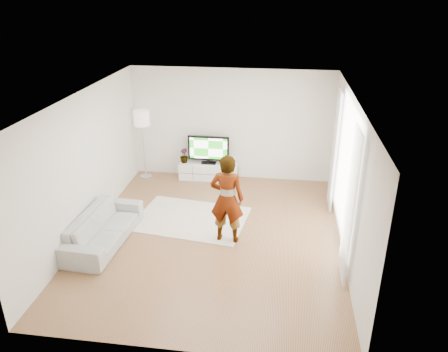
# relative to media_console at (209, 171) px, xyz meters

# --- Properties ---
(floor) EXTENTS (6.00, 6.00, 0.00)m
(floor) POSITION_rel_media_console_xyz_m (0.55, -2.76, -0.21)
(floor) COLOR #A4744A
(floor) RESTS_ON ground
(ceiling) EXTENTS (6.00, 6.00, 0.00)m
(ceiling) POSITION_rel_media_console_xyz_m (0.55, -2.76, 2.59)
(ceiling) COLOR white
(ceiling) RESTS_ON wall_back
(wall_left) EXTENTS (0.02, 6.00, 2.80)m
(wall_left) POSITION_rel_media_console_xyz_m (-1.95, -2.76, 1.19)
(wall_left) COLOR silver
(wall_left) RESTS_ON floor
(wall_right) EXTENTS (0.02, 6.00, 2.80)m
(wall_right) POSITION_rel_media_console_xyz_m (3.05, -2.76, 1.19)
(wall_right) COLOR silver
(wall_right) RESTS_ON floor
(wall_back) EXTENTS (5.00, 0.02, 2.80)m
(wall_back) POSITION_rel_media_console_xyz_m (0.55, 0.24, 1.19)
(wall_back) COLOR silver
(wall_back) RESTS_ON floor
(wall_front) EXTENTS (5.00, 0.02, 2.80)m
(wall_front) POSITION_rel_media_console_xyz_m (0.55, -5.76, 1.19)
(wall_front) COLOR silver
(wall_front) RESTS_ON floor
(window) EXTENTS (0.01, 2.60, 2.50)m
(window) POSITION_rel_media_console_xyz_m (3.03, -2.46, 1.24)
(window) COLOR white
(window) RESTS_ON wall_right
(curtain_near) EXTENTS (0.04, 0.70, 2.60)m
(curtain_near) POSITION_rel_media_console_xyz_m (2.95, -3.76, 1.14)
(curtain_near) COLOR white
(curtain_near) RESTS_ON floor
(curtain_far) EXTENTS (0.04, 0.70, 2.60)m
(curtain_far) POSITION_rel_media_console_xyz_m (2.95, -1.16, 1.14)
(curtain_far) COLOR white
(curtain_far) RESTS_ON floor
(media_console) EXTENTS (1.49, 0.42, 0.42)m
(media_console) POSITION_rel_media_console_xyz_m (0.00, 0.00, 0.00)
(media_console) COLOR white
(media_console) RESTS_ON floor
(television) EXTENTS (1.04, 0.20, 0.72)m
(television) POSITION_rel_media_console_xyz_m (0.00, 0.03, 0.60)
(television) COLOR black
(television) RESTS_ON media_console
(game_console) EXTENTS (0.06, 0.15, 0.20)m
(game_console) POSITION_rel_media_console_xyz_m (0.65, -0.00, 0.31)
(game_console) COLOR white
(game_console) RESTS_ON media_console
(potted_plant) EXTENTS (0.27, 0.27, 0.37)m
(potted_plant) POSITION_rel_media_console_xyz_m (-0.63, 0.00, 0.39)
(potted_plant) COLOR #3F7238
(potted_plant) RESTS_ON media_console
(rug) EXTENTS (2.49, 1.94, 0.01)m
(rug) POSITION_rel_media_console_xyz_m (-0.02, -2.14, -0.20)
(rug) COLOR silver
(rug) RESTS_ON floor
(player) EXTENTS (0.68, 0.47, 1.77)m
(player) POSITION_rel_media_console_xyz_m (0.85, -2.85, 0.69)
(player) COLOR #334772
(player) RESTS_ON rug
(sofa) EXTENTS (0.94, 2.13, 0.61)m
(sofa) POSITION_rel_media_console_xyz_m (-1.50, -3.24, 0.10)
(sofa) COLOR #AFAFAA
(sofa) RESTS_ON floor
(floor_lamp) EXTENTS (0.40, 0.40, 1.78)m
(floor_lamp) POSITION_rel_media_console_xyz_m (-1.65, -0.09, 1.30)
(floor_lamp) COLOR silver
(floor_lamp) RESTS_ON floor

